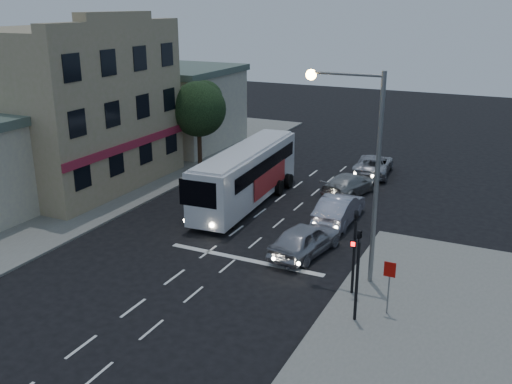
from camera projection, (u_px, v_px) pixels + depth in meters
The scene contains 15 objects.
ground at pixel (186, 268), 26.23m from camera, with size 120.00×120.00×0.00m, color black.
sidewalk_far at pixel (86, 183), 38.37m from camera, with size 12.00×50.00×0.12m, color slate.
road_markings at pixel (244, 247), 28.54m from camera, with size 8.00×30.55×0.01m.
tour_bus at pixel (246, 174), 34.15m from camera, with size 2.98×11.33×3.44m.
car_suv at pixel (305, 239), 27.46m from camera, with size 1.86×4.62×1.58m, color #A1A1AB.
car_sedan_a at pixel (339, 209), 31.51m from camera, with size 1.67×4.78×1.58m, color #AAA8BB.
car_sedan_b at pixel (350, 184), 36.06m from camera, with size 1.94×4.78×1.39m, color #969696.
car_sedan_c at pixel (373, 165), 40.35m from camera, with size 2.34×5.07×1.41m, color #A1A0A8.
traffic_signal_main at pixel (355, 242), 23.03m from camera, with size 0.25×0.35×4.10m.
traffic_signal_side at pixel (358, 265), 21.05m from camera, with size 0.18×0.15×4.10m.
regulatory_sign at pixel (389, 279), 21.73m from camera, with size 0.45×0.12×2.20m.
streetlight at pixel (363, 154), 23.31m from camera, with size 3.32×0.44×9.00m.
main_building at pixel (67, 107), 37.15m from camera, with size 10.12×12.00×11.00m.
low_building_north at pixel (175, 106), 47.80m from camera, with size 9.40×9.40×6.50m.
street_tree at pixel (198, 107), 41.02m from camera, with size 4.00×4.00×6.20m.
Camera 1 is at (13.12, -20.08, 11.63)m, focal length 40.00 mm.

